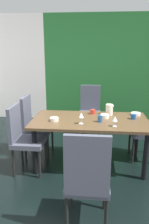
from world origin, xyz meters
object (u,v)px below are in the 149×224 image
at_px(wine_glass_front, 115,119).
at_px(serving_bowl_west, 136,114).
at_px(chair_head_far, 90,108).
at_px(pitcher_center, 109,110).
at_px(chair_left_far, 34,123).
at_px(wine_glass_east, 81,115).
at_px(chair_left_near, 23,136).
at_px(serving_bowl_south, 105,116).
at_px(cup_left, 133,117).
at_px(cup_near_window, 93,112).
at_px(serving_bowl_near_shelf, 54,119).
at_px(chair_head_near, 87,178).
at_px(cup_right, 100,119).
at_px(dining_table, 90,125).

distance_m(wine_glass_front, serving_bowl_west, 0.69).
height_order(chair_head_far, pitcher_center, chair_head_far).
height_order(chair_left_far, wine_glass_east, chair_left_far).
bearing_deg(chair_left_near, serving_bowl_south, 107.87).
height_order(serving_bowl_south, serving_bowl_west, serving_bowl_south).
bearing_deg(cup_left, pitcher_center, 153.13).
xyz_separation_m(wine_glass_front, serving_bowl_west, (0.38, 0.57, -0.09)).
height_order(wine_glass_east, cup_left, wine_glass_east).
relative_size(wine_glass_east, serving_bowl_south, 1.22).
relative_size(cup_near_window, pitcher_center, 0.46).
xyz_separation_m(chair_head_far, chair_left_far, (-0.92, -1.00, -0.01)).
bearing_deg(pitcher_center, chair_left_far, 179.69).
xyz_separation_m(serving_bowl_near_shelf, cup_near_window, (0.56, 0.42, 0.01)).
distance_m(chair_head_far, wine_glass_front, 1.62).
bearing_deg(serving_bowl_near_shelf, chair_left_far, 137.93).
bearing_deg(chair_head_far, serving_bowl_west, 127.79).
bearing_deg(chair_head_far, cup_near_window, 93.95).
xyz_separation_m(wine_glass_east, cup_left, (0.77, 0.29, -0.08)).
height_order(chair_left_far, cup_near_window, chair_left_far).
bearing_deg(pitcher_center, serving_bowl_west, 5.01).
bearing_deg(cup_near_window, wine_glass_front, -61.84).
height_order(wine_glass_front, serving_bowl_west, wine_glass_front).
distance_m(chair_left_near, chair_head_near, 1.39).
bearing_deg(serving_bowl_west, wine_glass_east, -149.10).
distance_m(chair_head_near, chair_left_far, 1.83).
relative_size(chair_left_near, pitcher_center, 5.66).
xyz_separation_m(cup_right, pitcher_center, (0.15, 0.36, 0.04)).
height_order(dining_table, chair_left_far, chair_left_far).
height_order(chair_head_near, cup_near_window, chair_head_near).
height_order(chair_head_near, pitcher_center, chair_head_near).
bearing_deg(chair_head_near, chair_left_far, 121.81).
distance_m(dining_table, chair_head_far, 1.28).
height_order(wine_glass_front, cup_near_window, wine_glass_front).
distance_m(dining_table, cup_left, 0.67).
relative_size(serving_bowl_near_shelf, cup_right, 1.31).
relative_size(wine_glass_front, serving_bowl_near_shelf, 1.15).
distance_m(chair_head_far, serving_bowl_south, 1.22).
bearing_deg(cup_left, cup_near_window, 160.73).
bearing_deg(serving_bowl_west, cup_left, -108.69).
bearing_deg(serving_bowl_near_shelf, chair_left_near, -159.61).
xyz_separation_m(serving_bowl_near_shelf, cup_left, (1.17, 0.20, 0.01)).
bearing_deg(serving_bowl_south, dining_table, -154.55).
distance_m(serving_bowl_west, serving_bowl_near_shelf, 1.32).
bearing_deg(cup_near_window, cup_left, -19.27).
height_order(serving_bowl_west, cup_left, cup_left).
distance_m(wine_glass_east, cup_near_window, 0.54).
xyz_separation_m(chair_left_far, wine_glass_front, (1.30, -0.54, 0.29)).
distance_m(serving_bowl_south, cup_right, 0.21).
bearing_deg(wine_glass_east, serving_bowl_south, 41.64).
xyz_separation_m(chair_left_near, cup_near_window, (0.99, 0.58, 0.22)).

